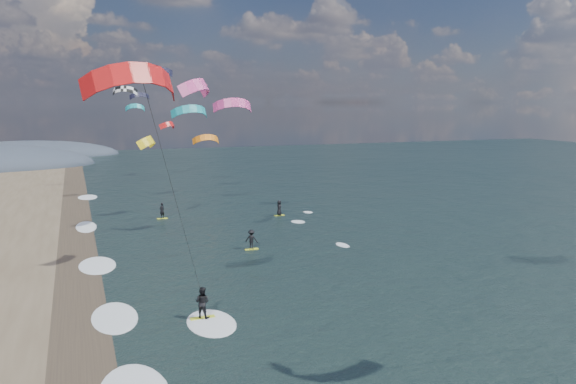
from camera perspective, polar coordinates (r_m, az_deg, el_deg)
name	(u,v)px	position (r m, az deg, el deg)	size (l,w,h in m)	color
wet_sand_strip	(82,361)	(28.74, -20.23, -15.80)	(3.00, 240.00, 0.00)	#382D23
kitesurfer_near_b	(166,164)	(25.42, -12.33, 2.84)	(7.18, 8.68, 14.01)	yellow
far_kitesurfers	(242,222)	(52.43, -4.66, -3.06)	(12.92, 15.87, 1.67)	yellow
bg_kite_field	(167,105)	(72.32, -12.23, 8.61)	(12.62, 68.82, 9.41)	yellow
shoreline_surf	(103,321)	(33.14, -18.24, -12.30)	(2.40, 79.40, 0.11)	white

